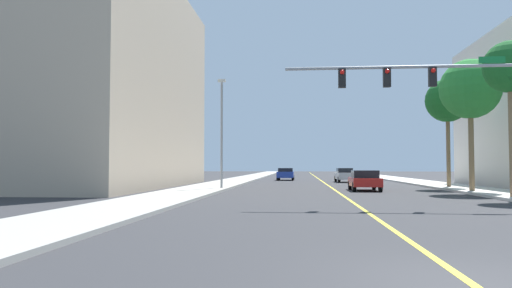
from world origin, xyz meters
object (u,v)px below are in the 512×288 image
car_blue (286,174)px  palm_near (510,68)px  street_lamp (222,127)px  palm_mid (470,90)px  car_silver (345,175)px  traffic_signal_mast (454,91)px  palm_far (447,101)px  car_red (365,180)px

car_blue → palm_near: bearing=-67.8°
street_lamp → palm_near: (16.34, -8.62, 2.24)m
palm_mid → car_silver: palm_mid is taller
traffic_signal_mast → palm_far: bearing=74.3°
palm_far → palm_mid: bearing=-93.7°
car_red → car_blue: bearing=104.9°
street_lamp → car_red: size_ratio=1.94×
car_silver → car_red: 17.05m
street_lamp → palm_near: palm_near is taller
street_lamp → palm_mid: (16.40, -2.58, 2.09)m
car_red → palm_mid: bearing=-19.0°
traffic_signal_mast → palm_mid: palm_mid is taller
car_blue → car_red: (6.09, -23.49, -0.02)m
street_lamp → palm_far: size_ratio=0.95×
traffic_signal_mast → car_red: traffic_signal_mast is taller
street_lamp → car_silver: bearing=58.5°
car_red → palm_far: bearing=29.6°
traffic_signal_mast → street_lamp: size_ratio=1.43×
street_lamp → car_blue: bearing=80.4°
street_lamp → car_red: 10.70m
palm_near → car_blue: palm_near is taller
traffic_signal_mast → street_lamp: (-12.20, 12.92, -0.44)m
car_silver → car_red: bearing=-93.0°
car_blue → car_red: 24.27m
car_silver → car_blue: bearing=132.1°
car_silver → palm_far: bearing=-66.0°
palm_mid → car_silver: size_ratio=2.03×
palm_mid → palm_far: palm_mid is taller
street_lamp → palm_far: 17.28m
palm_mid → car_blue: size_ratio=1.82×
palm_near → car_silver: 26.73m
traffic_signal_mast → car_silver: (-1.96, 29.63, -4.16)m
palm_near → car_silver: palm_near is taller
car_silver → palm_near: bearing=-78.8°
palm_mid → car_red: (-6.38, 2.24, -5.83)m
palm_near → car_red: (-6.31, 8.28, -5.98)m
street_lamp → car_blue: 23.78m
traffic_signal_mast → car_blue: traffic_signal_mast is taller
street_lamp → car_silver: street_lamp is taller
traffic_signal_mast → palm_far: (4.60, 16.37, 1.71)m
car_silver → car_blue: 9.01m
street_lamp → palm_near: 18.60m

